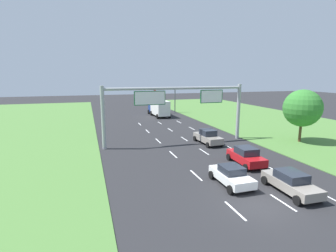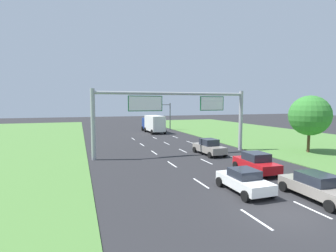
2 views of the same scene
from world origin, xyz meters
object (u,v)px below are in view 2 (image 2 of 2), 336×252
Objects in this scene: box_truck at (153,123)px; roadside_tree_mid at (310,116)px; car_near_red at (317,186)px; sign_gantry at (175,109)px; car_mid_lane at (244,181)px; car_far_ahead at (209,147)px; car_lead_silver at (256,163)px; traffic_light_mast at (161,111)px.

box_truck is 27.66m from roadside_tree_mid.
sign_gantry is (-3.22, 15.15, 4.14)m from car_near_red.
box_truck is 21.84m from sign_gantry.
box_truck is (3.61, 34.05, 1.01)m from car_mid_lane.
box_truck is (0.02, 22.57, 0.92)m from car_far_ahead.
car_far_ahead is 5.55m from sign_gantry.
car_lead_silver is 7.90m from car_far_ahead.
roadside_tree_mid is at bearing -73.76° from traffic_light_mast.
sign_gantry is (-3.55, 1.26, 4.07)m from car_far_ahead.
traffic_light_mast is (2.68, 3.54, 2.12)m from box_truck.
car_near_red is 16.04m from sign_gantry.
traffic_light_mast is (2.70, 26.10, 3.04)m from car_far_ahead.
car_near_red is at bearing -135.45° from roadside_tree_mid.
car_far_ahead is at bearing 166.46° from roadside_tree_mid.
car_mid_lane is at bearing -90.19° from sign_gantry.
traffic_light_mast is at bearing 80.44° from car_mid_lane.
car_far_ahead is at bearing -95.91° from traffic_light_mast.
car_mid_lane is 38.24m from traffic_light_mast.
sign_gantry is at bearing 113.88° from car_lead_silver.
car_lead_silver is at bearing -154.63° from roadside_tree_mid.
box_truck is (0.35, 36.46, 0.98)m from car_near_red.
sign_gantry reaches higher than car_lead_silver.
traffic_light_mast is at bearing 51.25° from box_truck.
car_lead_silver is 12.68m from roadside_tree_mid.
car_lead_silver is 0.25× the size of sign_gantry.
box_truck is at bearing 87.30° from car_far_ahead.
car_mid_lane is 34.26m from box_truck.
box_truck is at bearing -127.15° from traffic_light_mast.
car_lead_silver is at bearing -94.47° from traffic_light_mast.
car_near_red is 40.24m from traffic_light_mast.
sign_gantry is (-3.59, 9.16, 4.09)m from car_lead_silver.
car_mid_lane is (-3.26, 2.41, -0.03)m from car_near_red.
car_lead_silver is (0.37, 6.00, 0.05)m from car_near_red.
roadside_tree_mid is (14.67, 8.82, 3.46)m from car_mid_lane.
box_truck reaches higher than car_mid_lane.
car_lead_silver is 0.53× the size of box_truck.
box_truck reaches higher than car_near_red.
sign_gantry is at bearing 89.76° from car_mid_lane.
car_far_ahead is 0.70× the size of roadside_tree_mid.
car_near_red is at bearing -78.00° from sign_gantry.
car_mid_lane is at bearing -110.02° from car_far_ahead.
car_mid_lane is at bearing -149.00° from roadside_tree_mid.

